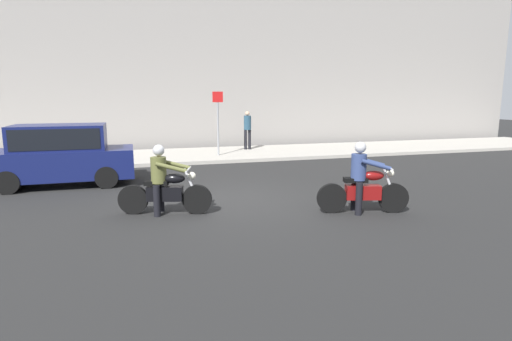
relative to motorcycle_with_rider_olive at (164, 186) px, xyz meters
name	(u,v)px	position (x,y,z in m)	size (l,w,h in m)	color
ground_plane	(232,200)	(1.73, 0.80, -0.64)	(80.00, 80.00, 0.00)	black
sidewalk_slab	(189,156)	(1.73, 8.80, -0.57)	(40.00, 4.40, 0.14)	#A8A399
building_facade	(176,21)	(1.73, 12.20, 5.60)	(40.00, 1.40, 12.48)	gray
motorcycle_with_rider_olive	(164,186)	(0.00, 0.00, 0.00)	(2.04, 0.86, 1.56)	black
motorcycle_with_rider_denim_blue	(363,184)	(4.28, -1.18, 0.02)	(2.03, 0.85, 1.62)	black
parked_hatchback_navy	(61,154)	(-2.65, 3.95, 0.30)	(4.07, 1.76, 1.80)	#11194C
street_sign_post	(218,117)	(2.88, 8.04, 1.13)	(0.44, 0.08, 2.71)	gray
pedestrian_bystander	(247,127)	(4.62, 9.64, 0.56)	(0.34, 0.34, 1.80)	black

